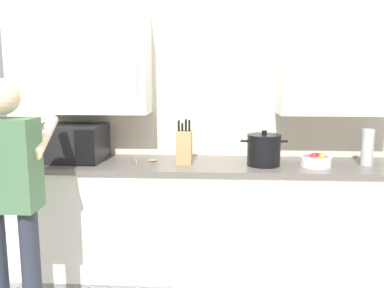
% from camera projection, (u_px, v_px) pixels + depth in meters
% --- Properties ---
extents(back_wall_tiled, '(3.42, 0.44, 2.50)m').
position_uv_depth(back_wall_tiled, '(213.00, 101.00, 3.22)').
color(back_wall_tiled, beige).
rests_on(back_wall_tiled, ground_plane).
extents(counter_unit, '(3.03, 0.61, 0.94)m').
position_uv_depth(counter_unit, '(212.00, 223.00, 3.09)').
color(counter_unit, white).
rests_on(counter_unit, ground_plane).
extents(microwave_oven, '(0.53, 0.79, 0.27)m').
position_uv_depth(microwave_oven, '(66.00, 143.00, 3.09)').
color(microwave_oven, black).
rests_on(microwave_oven, counter_unit).
extents(thermos_flask, '(0.09, 0.09, 0.27)m').
position_uv_depth(thermos_flask, '(367.00, 147.00, 2.92)').
color(thermos_flask, '#B7BABF').
rests_on(thermos_flask, counter_unit).
extents(stock_pot, '(0.34, 0.24, 0.26)m').
position_uv_depth(stock_pot, '(264.00, 150.00, 2.92)').
color(stock_pot, black).
rests_on(stock_pot, counter_unit).
extents(wooden_spoon, '(0.19, 0.19, 0.02)m').
position_uv_depth(wooden_spoon, '(145.00, 161.00, 3.06)').
color(wooden_spoon, tan).
rests_on(wooden_spoon, counter_unit).
extents(knife_block, '(0.11, 0.15, 0.33)m').
position_uv_depth(knife_block, '(184.00, 147.00, 2.99)').
color(knife_block, tan).
rests_on(knife_block, counter_unit).
extents(fruit_bowl, '(0.22, 0.22, 0.10)m').
position_uv_depth(fruit_bowl, '(316.00, 160.00, 2.91)').
color(fruit_bowl, white).
rests_on(fruit_bowl, counter_unit).
extents(person_figure, '(0.44, 0.61, 1.57)m').
position_uv_depth(person_figure, '(9.00, 190.00, 2.31)').
color(person_figure, '#282D3D').
rests_on(person_figure, ground_plane).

